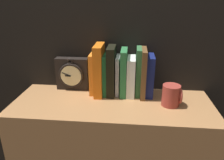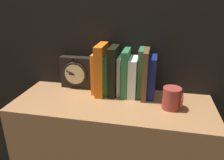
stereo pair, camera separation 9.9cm
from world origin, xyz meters
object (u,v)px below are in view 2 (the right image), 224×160
(book_slot3_black, at_px, (114,71))
(book_slot6_white, at_px, (133,77))
(book_slot4_white, at_px, (120,75))
(mug, at_px, (172,98))
(clock, at_px, (76,73))
(book_slot5_green, at_px, (126,73))
(book_slot8_brown, at_px, (145,74))
(book_slot9_navy, at_px, (152,77))
(book_slot0_orange, at_px, (96,73))
(book_slot2_green, at_px, (108,74))
(book_slot1_orange, at_px, (102,70))
(book_slot7_green, at_px, (141,73))

(book_slot3_black, bearing_deg, book_slot6_white, 0.67)
(book_slot4_white, bearing_deg, mug, -23.48)
(clock, distance_m, book_slot5_green, 0.28)
(book_slot8_brown, distance_m, book_slot9_navy, 0.04)
(clock, height_order, book_slot8_brown, book_slot8_brown)
(book_slot5_green, distance_m, book_slot9_navy, 0.13)
(book_slot8_brown, bearing_deg, book_slot0_orange, 176.80)
(book_slot0_orange, height_order, book_slot4_white, book_slot0_orange)
(book_slot3_black, xyz_separation_m, book_slot9_navy, (0.19, 0.00, -0.02))
(book_slot2_green, xyz_separation_m, mug, (0.32, -0.10, -0.05))
(book_slot2_green, height_order, book_slot3_black, book_slot3_black)
(book_slot0_orange, bearing_deg, mug, -16.10)
(book_slot1_orange, distance_m, book_slot2_green, 0.04)
(book_slot2_green, xyz_separation_m, book_slot8_brown, (0.19, -0.01, 0.02))
(book_slot2_green, distance_m, book_slot4_white, 0.06)
(book_slot7_green, bearing_deg, book_slot8_brown, -29.38)
(book_slot4_white, distance_m, book_slot9_navy, 0.16)
(clock, bearing_deg, book_slot3_black, -9.80)
(book_slot3_black, height_order, book_slot8_brown, book_slot3_black)
(book_slot1_orange, distance_m, book_slot4_white, 0.10)
(clock, xyz_separation_m, book_slot6_white, (0.31, -0.04, 0.01))
(clock, distance_m, book_slot3_black, 0.22)
(book_slot1_orange, xyz_separation_m, book_slot3_black, (0.06, 0.01, -0.00))
(book_slot6_white, bearing_deg, mug, -28.58)
(book_slot4_white, bearing_deg, book_slot9_navy, -1.75)
(book_slot7_green, bearing_deg, book_slot0_orange, 179.86)
(book_slot0_orange, height_order, book_slot1_orange, book_slot1_orange)
(book_slot8_brown, distance_m, mug, 0.17)
(book_slot4_white, xyz_separation_m, book_slot8_brown, (0.13, -0.01, 0.02))
(book_slot3_black, bearing_deg, book_slot8_brown, -2.12)
(book_slot2_green, distance_m, book_slot8_brown, 0.19)
(book_slot2_green, bearing_deg, book_slot3_black, -6.16)
(clock, distance_m, book_slot0_orange, 0.12)
(book_slot6_white, height_order, book_slot7_green, book_slot7_green)
(book_slot9_navy, bearing_deg, book_slot4_white, 178.25)
(book_slot3_black, xyz_separation_m, book_slot4_white, (0.03, 0.01, -0.02))
(clock, bearing_deg, book_slot7_green, -4.78)
(book_slot5_green, distance_m, book_slot8_brown, 0.10)
(book_slot3_black, distance_m, book_slot7_green, 0.13)
(book_slot6_white, bearing_deg, book_slot2_green, 179.09)
(book_slot1_orange, relative_size, book_slot6_white, 1.32)
(book_slot3_black, height_order, book_slot5_green, book_slot3_black)
(book_slot6_white, bearing_deg, book_slot0_orange, 177.90)
(clock, bearing_deg, book_slot5_green, -7.54)
(clock, xyz_separation_m, book_slot0_orange, (0.12, -0.03, 0.02))
(book_slot1_orange, bearing_deg, book_slot8_brown, 0.46)
(book_slot5_green, bearing_deg, book_slot9_navy, 1.75)
(book_slot3_black, distance_m, book_slot6_white, 0.10)
(clock, height_order, book_slot1_orange, book_slot1_orange)
(book_slot4_white, xyz_separation_m, book_slot5_green, (0.03, -0.01, 0.02))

